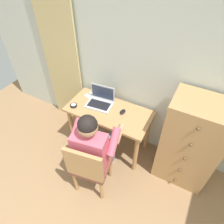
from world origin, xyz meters
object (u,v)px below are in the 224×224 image
(desk, at_px, (109,117))
(computer_mouse, at_px, (123,112))
(laptop, at_px, (100,100))
(desk_clock, at_px, (74,105))
(chair, at_px, (89,166))
(dresser, at_px, (190,143))
(notebook_pad, at_px, (93,97))
(person_seated, at_px, (95,144))

(desk, relative_size, computer_mouse, 11.18)
(laptop, relative_size, desk_clock, 4.04)
(desk, height_order, chair, chair)
(chair, distance_m, desk_clock, 0.84)
(desk, relative_size, chair, 1.25)
(laptop, distance_m, computer_mouse, 0.35)
(desk, relative_size, dresser, 0.91)
(laptop, bearing_deg, dresser, -1.04)
(dresser, distance_m, desk_clock, 1.52)
(dresser, bearing_deg, laptop, 178.96)
(laptop, height_order, computer_mouse, laptop)
(desk, bearing_deg, dresser, 2.73)
(desk, height_order, laptop, laptop)
(notebook_pad, bearing_deg, dresser, 13.26)
(chair, xyz_separation_m, desk_clock, (-0.59, 0.56, 0.23))
(chair, bearing_deg, desk_clock, 136.35)
(person_seated, height_order, notebook_pad, person_seated)
(chair, distance_m, computer_mouse, 0.79)
(desk_clock, distance_m, notebook_pad, 0.31)
(person_seated, height_order, laptop, person_seated)
(desk, distance_m, chair, 0.72)
(desk, height_order, dresser, dresser)
(person_seated, height_order, desk_clock, person_seated)
(chair, height_order, computer_mouse, chair)
(chair, bearing_deg, dresser, 39.56)
(laptop, relative_size, notebook_pad, 1.73)
(desk, distance_m, dresser, 1.05)
(chair, xyz_separation_m, computer_mouse, (0.04, 0.75, 0.23))
(person_seated, distance_m, notebook_pad, 0.80)
(laptop, bearing_deg, person_seated, -65.41)
(desk_clock, relative_size, notebook_pad, 0.43)
(computer_mouse, height_order, desk_clock, computer_mouse)
(dresser, distance_m, chair, 1.19)
(notebook_pad, bearing_deg, computer_mouse, 6.67)
(chair, distance_m, notebook_pad, 0.99)
(chair, height_order, laptop, laptop)
(person_seated, relative_size, computer_mouse, 12.10)
(person_seated, xyz_separation_m, desk_clock, (-0.56, 0.38, 0.05))
(desk, bearing_deg, laptop, 156.51)
(person_seated, bearing_deg, chair, -81.70)
(chair, relative_size, person_seated, 0.74)
(dresser, bearing_deg, desk, -177.27)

